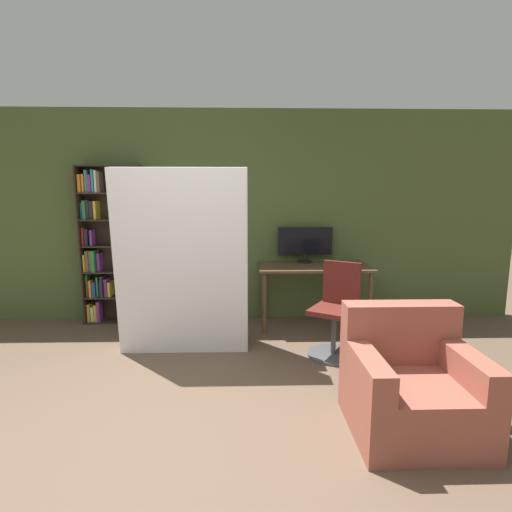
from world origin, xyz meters
TOP-DOWN VIEW (x-y plane):
  - ground_plane at (0.00, 0.00)m, footprint 16.00×16.00m
  - wall_back at (0.00, 2.96)m, footprint 8.00×0.06m
  - desk at (1.29, 2.59)m, footprint 1.38×0.67m
  - monitor at (1.21, 2.81)m, footprint 0.70×0.19m
  - office_chair at (1.36, 1.66)m, footprint 0.61×0.61m
  - bookshelf at (-1.32, 2.83)m, footprint 0.78×0.26m
  - mattress_near at (-0.20, 1.76)m, footprint 1.34×0.32m
  - mattress_far at (-0.20, 2.02)m, footprint 1.34×0.32m
  - armchair at (1.60, 0.36)m, footprint 0.85×0.80m

SIDE VIEW (x-z plane):
  - ground_plane at x=0.00m, z-range 0.00..0.00m
  - armchair at x=1.60m, z-range -0.11..0.74m
  - office_chair at x=1.36m, z-range -0.08..0.88m
  - desk at x=1.29m, z-range 0.29..1.06m
  - mattress_far at x=-0.20m, z-range 0.00..1.91m
  - mattress_near at x=-0.20m, z-range 0.00..1.91m
  - bookshelf at x=-1.32m, z-range -0.01..1.98m
  - monitor at x=1.21m, z-range 0.80..1.26m
  - wall_back at x=0.00m, z-range 0.00..2.70m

